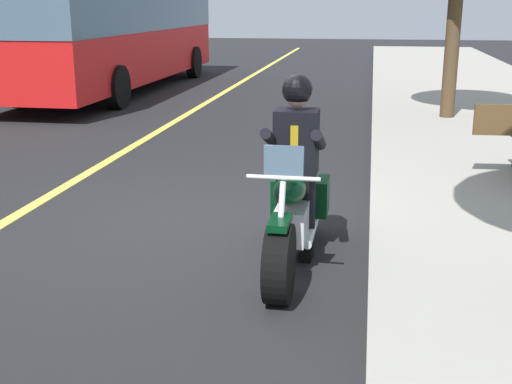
{
  "coord_description": "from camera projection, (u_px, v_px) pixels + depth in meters",
  "views": [
    {
      "loc": [
        6.73,
        1.95,
        2.35
      ],
      "look_at": [
        1.16,
        0.99,
        0.75
      ],
      "focal_mm": 46.75,
      "sensor_mm": 36.0,
      "label": 1
    }
  ],
  "objects": [
    {
      "name": "ground_plane",
      "position": [
        185.0,
        225.0,
        7.34
      ],
      "size": [
        80.0,
        80.0,
        0.0
      ],
      "primitive_type": "plane",
      "color": "black"
    },
    {
      "name": "motorcycle_main",
      "position": [
        293.0,
        217.0,
        6.14
      ],
      "size": [
        2.21,
        0.6,
        1.26
      ],
      "color": "black",
      "rests_on": "ground_plane"
    },
    {
      "name": "bus_far",
      "position": [
        116.0,
        21.0,
        18.11
      ],
      "size": [
        11.05,
        2.7,
        3.3
      ],
      "color": "red",
      "rests_on": "ground_plane"
    },
    {
      "name": "lane_center_stripe",
      "position": [
        17.0,
        215.0,
        7.66
      ],
      "size": [
        60.0,
        0.16,
        0.01
      ],
      "primitive_type": "cube",
      "color": "#E5DB4C",
      "rests_on": "ground_plane"
    },
    {
      "name": "rider_main",
      "position": [
        296.0,
        151.0,
        6.16
      ],
      "size": [
        0.62,
        0.54,
        1.74
      ],
      "color": "black",
      "rests_on": "ground_plane"
    }
  ]
}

